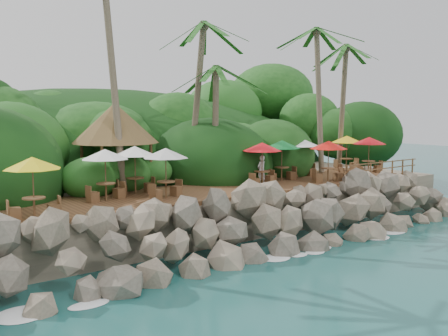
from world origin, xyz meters
TOP-DOWN VIEW (x-y plane):
  - ground at (0.00, 0.00)m, footprint 140.00×140.00m
  - land_base at (0.00, 16.00)m, footprint 32.00×25.20m
  - jungle_hill at (0.00, 23.50)m, footprint 44.80×28.00m
  - seawall at (0.00, 2.00)m, footprint 29.00×4.00m
  - terrace at (0.00, 6.00)m, footprint 26.00×5.00m
  - jungle_foliage at (0.00, 15.00)m, footprint 44.00×16.00m
  - foam_line at (0.00, 0.30)m, footprint 25.20×0.80m
  - palms at (1.23, 8.65)m, footprint 29.55×7.34m
  - palapa at (-4.40, 10.01)m, footprint 4.71×4.71m
  - dining_clusters at (1.81, 5.98)m, footprint 24.44×5.36m
  - railing at (10.51, 3.65)m, footprint 7.20×0.10m
  - waiter at (2.43, 5.75)m, footprint 0.67×0.50m

SIDE VIEW (x-z plane):
  - ground at x=0.00m, z-range 0.00..0.00m
  - jungle_hill at x=0.00m, z-range -7.70..7.70m
  - jungle_foliage at x=0.00m, z-range -6.00..6.00m
  - foam_line at x=0.00m, z-range 0.00..0.06m
  - land_base at x=0.00m, z-range 0.00..2.10m
  - seawall at x=0.00m, z-range 0.00..2.30m
  - terrace at x=0.00m, z-range 2.10..2.30m
  - railing at x=10.51m, z-range 2.41..3.41m
  - waiter at x=2.43m, z-range 2.30..3.96m
  - dining_clusters at x=1.81m, z-range 3.09..5.50m
  - palapa at x=-4.40m, z-range 3.49..8.09m
  - palms at x=1.23m, z-range 5.09..18.60m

